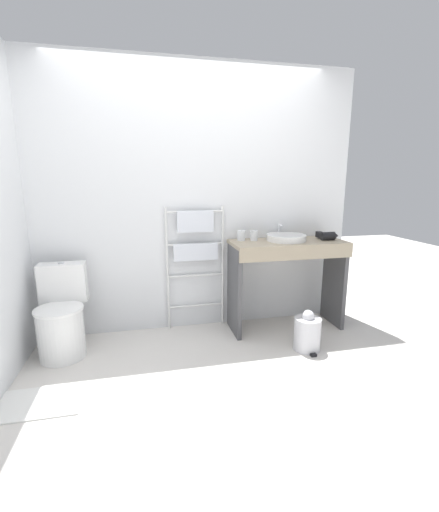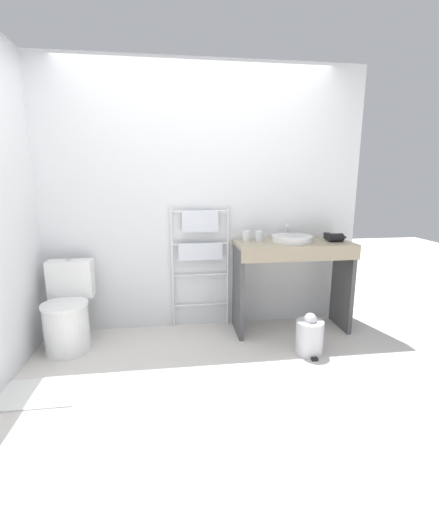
# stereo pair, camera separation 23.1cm
# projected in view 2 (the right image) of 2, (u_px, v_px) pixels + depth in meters

# --- Properties ---
(ground_plane) EXTENTS (12.00, 12.00, 0.00)m
(ground_plane) POSITION_uv_depth(u_px,v_px,m) (216.00, 397.00, 2.35)
(ground_plane) COLOR silver
(wall_back) EXTENTS (3.20, 0.12, 2.53)m
(wall_back) POSITION_uv_depth(u_px,v_px,m) (199.00, 201.00, 3.34)
(wall_back) COLOR silver
(wall_back) RESTS_ON ground_plane
(toilet) EXTENTS (0.39, 0.51, 0.77)m
(toilet) POSITION_uv_depth(u_px,v_px,m) (68.00, 314.00, 2.99)
(toilet) COLOR white
(toilet) RESTS_ON ground_plane
(towel_radiator) EXTENTS (0.57, 0.06, 1.22)m
(towel_radiator) POSITION_uv_depth(u_px,v_px,m) (200.00, 245.00, 3.32)
(towel_radiator) COLOR silver
(towel_radiator) RESTS_ON ground_plane
(vanity_counter) EXTENTS (1.10, 0.48, 0.89)m
(vanity_counter) POSITION_uv_depth(u_px,v_px,m) (293.00, 270.00, 3.29)
(vanity_counter) COLOR gray
(vanity_counter) RESTS_ON ground_plane
(sink_basin) EXTENTS (0.38, 0.38, 0.06)m
(sink_basin) POSITION_uv_depth(u_px,v_px,m) (292.00, 238.00, 3.25)
(sink_basin) COLOR white
(sink_basin) RESTS_ON vanity_counter
(faucet) EXTENTS (0.02, 0.10, 0.14)m
(faucet) POSITION_uv_depth(u_px,v_px,m) (286.00, 230.00, 3.40)
(faucet) COLOR silver
(faucet) RESTS_ON vanity_counter
(cup_near_wall) EXTENTS (0.08, 0.08, 0.10)m
(cup_near_wall) POSITION_uv_depth(u_px,v_px,m) (246.00, 236.00, 3.29)
(cup_near_wall) COLOR white
(cup_near_wall) RESTS_ON vanity_counter
(cup_near_edge) EXTENTS (0.07, 0.07, 0.10)m
(cup_near_edge) POSITION_uv_depth(u_px,v_px,m) (259.00, 236.00, 3.28)
(cup_near_edge) COLOR white
(cup_near_edge) RESTS_ON vanity_counter
(hair_dryer) EXTENTS (0.18, 0.19, 0.08)m
(hair_dryer) POSITION_uv_depth(u_px,v_px,m) (335.00, 237.00, 3.26)
(hair_dryer) COLOR black
(hair_dryer) RESTS_ON vanity_counter
(trash_bin) EXTENTS (0.23, 0.27, 0.36)m
(trash_bin) POSITION_uv_depth(u_px,v_px,m) (309.00, 336.00, 2.93)
(trash_bin) COLOR silver
(trash_bin) RESTS_ON ground_plane
(bath_mat) EXTENTS (0.56, 0.36, 0.01)m
(bath_mat) POSITION_uv_depth(u_px,v_px,m) (38.00, 393.00, 2.39)
(bath_mat) COLOR silver
(bath_mat) RESTS_ON ground_plane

